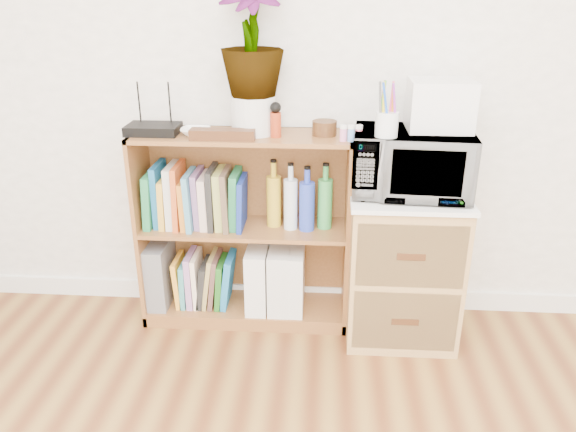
# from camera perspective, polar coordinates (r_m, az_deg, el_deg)

# --- Properties ---
(skirting_board) EXTENTS (4.00, 0.02, 0.10)m
(skirting_board) POSITION_cam_1_polar(r_m,az_deg,el_deg) (3.00, 2.91, -8.01)
(skirting_board) COLOR white
(skirting_board) RESTS_ON ground
(bookshelf) EXTENTS (1.00, 0.30, 0.95)m
(bookshelf) POSITION_cam_1_polar(r_m,az_deg,el_deg) (2.71, -4.41, -1.49)
(bookshelf) COLOR brown
(bookshelf) RESTS_ON ground
(wicker_unit) EXTENTS (0.50, 0.45, 0.70)m
(wicker_unit) POSITION_cam_1_polar(r_m,az_deg,el_deg) (2.69, 11.50, -5.00)
(wicker_unit) COLOR #9E7542
(wicker_unit) RESTS_ON ground
(microwave) EXTENTS (0.52, 0.37, 0.28)m
(microwave) POSITION_cam_1_polar(r_m,az_deg,el_deg) (2.49, 12.42, 5.32)
(microwave) COLOR silver
(microwave) RESTS_ON wicker_unit
(pen_cup) EXTENTS (0.09, 0.09, 0.10)m
(pen_cup) POSITION_cam_1_polar(r_m,az_deg,el_deg) (2.34, 9.99, 9.17)
(pen_cup) COLOR white
(pen_cup) RESTS_ON microwave
(small_appliance) EXTENTS (0.26, 0.22, 0.21)m
(small_appliance) POSITION_cam_1_polar(r_m,az_deg,el_deg) (2.49, 15.18, 10.84)
(small_appliance) COLOR white
(small_appliance) RESTS_ON microwave
(router) EXTENTS (0.23, 0.16, 0.04)m
(router) POSITION_cam_1_polar(r_m,az_deg,el_deg) (2.62, -13.53, 8.59)
(router) COLOR black
(router) RESTS_ON bookshelf
(white_bowl) EXTENTS (0.13, 0.13, 0.03)m
(white_bowl) POSITION_cam_1_polar(r_m,az_deg,el_deg) (2.56, -9.38, 8.47)
(white_bowl) COLOR white
(white_bowl) RESTS_ON bookshelf
(plant_pot) EXTENTS (0.20, 0.20, 0.17)m
(plant_pot) POSITION_cam_1_polar(r_m,az_deg,el_deg) (2.54, -3.53, 10.23)
(plant_pot) COLOR silver
(plant_pot) RESTS_ON bookshelf
(potted_plant) EXTENTS (0.28, 0.28, 0.49)m
(potted_plant) POSITION_cam_1_polar(r_m,az_deg,el_deg) (2.49, -3.71, 17.69)
(potted_plant) COLOR #326729
(potted_plant) RESTS_ON plant_pot
(trinket_box) EXTENTS (0.28, 0.07, 0.05)m
(trinket_box) POSITION_cam_1_polar(r_m,az_deg,el_deg) (2.46, -6.67, 8.23)
(trinket_box) COLOR #331F0E
(trinket_box) RESTS_ON bookshelf
(kokeshi_doll) EXTENTS (0.05, 0.05, 0.11)m
(kokeshi_doll) POSITION_cam_1_polar(r_m,az_deg,el_deg) (2.48, -1.26, 9.24)
(kokeshi_doll) COLOR #9B2E13
(kokeshi_doll) RESTS_ON bookshelf
(wooden_bowl) EXTENTS (0.11, 0.11, 0.06)m
(wooden_bowl) POSITION_cam_1_polar(r_m,az_deg,el_deg) (2.53, 3.73, 8.91)
(wooden_bowl) COLOR #381D0F
(wooden_bowl) RESTS_ON bookshelf
(paint_jars) EXTENTS (0.11, 0.04, 0.05)m
(paint_jars) POSITION_cam_1_polar(r_m,az_deg,el_deg) (2.43, 6.41, 8.16)
(paint_jars) COLOR #CA7082
(paint_jars) RESTS_ON bookshelf
(file_box) EXTENTS (0.10, 0.26, 0.32)m
(file_box) POSITION_cam_1_polar(r_m,az_deg,el_deg) (2.91, -12.79, -5.59)
(file_box) COLOR slate
(file_box) RESTS_ON bookshelf
(magazine_holder_left) EXTENTS (0.10, 0.26, 0.32)m
(magazine_holder_left) POSITION_cam_1_polar(r_m,az_deg,el_deg) (2.80, -3.08, -6.19)
(magazine_holder_left) COLOR silver
(magazine_holder_left) RESTS_ON bookshelf
(magazine_holder_mid) EXTENTS (0.10, 0.26, 0.32)m
(magazine_holder_mid) POSITION_cam_1_polar(r_m,az_deg,el_deg) (2.79, -0.85, -6.26)
(magazine_holder_mid) COLOR silver
(magazine_holder_mid) RESTS_ON bookshelf
(magazine_holder_right) EXTENTS (0.10, 0.25, 0.32)m
(magazine_holder_right) POSITION_cam_1_polar(r_m,az_deg,el_deg) (2.79, 0.57, -6.34)
(magazine_holder_right) COLOR silver
(magazine_holder_right) RESTS_ON bookshelf
(cookbooks) EXTENTS (0.47, 0.20, 0.31)m
(cookbooks) POSITION_cam_1_polar(r_m,az_deg,el_deg) (2.69, -9.35, 1.79)
(cookbooks) COLOR #217C47
(cookbooks) RESTS_ON bookshelf
(liquor_bottles) EXTENTS (0.31, 0.07, 0.32)m
(liquor_bottles) POSITION_cam_1_polar(r_m,az_deg,el_deg) (2.62, 1.14, 1.93)
(liquor_bottles) COLOR gold
(liquor_bottles) RESTS_ON bookshelf
(lower_books) EXTENTS (0.30, 0.19, 0.27)m
(lower_books) POSITION_cam_1_polar(r_m,az_deg,el_deg) (2.87, -8.45, -6.43)
(lower_books) COLOR gold
(lower_books) RESTS_ON bookshelf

